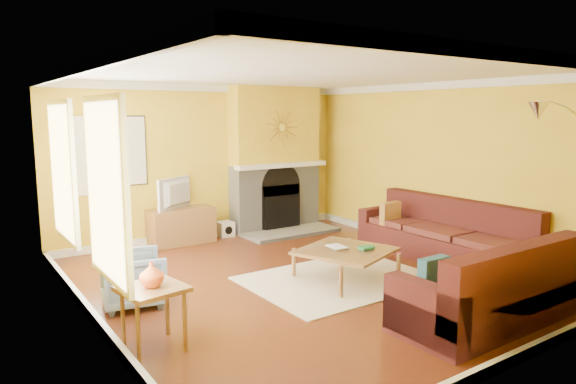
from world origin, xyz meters
TOP-DOWN VIEW (x-y plane):
  - floor at (0.00, 0.00)m, footprint 5.50×6.00m
  - ceiling at (0.00, 0.00)m, footprint 5.50×6.00m
  - wall_back at (0.00, 3.01)m, footprint 5.50×0.02m
  - wall_front at (0.00, -3.01)m, footprint 5.50×0.02m
  - wall_left at (-2.76, 0.00)m, footprint 0.02×6.00m
  - wall_right at (2.76, 0.00)m, footprint 0.02×6.00m
  - baseboard at (0.00, 0.00)m, footprint 5.50×6.00m
  - crown_molding at (0.00, 0.00)m, footprint 5.50×6.00m
  - window_left_near at (-2.72, 1.30)m, footprint 0.06×1.22m
  - window_left_far at (-2.72, -0.60)m, footprint 0.06×1.22m
  - window_back at (-1.90, 2.96)m, footprint 0.82×0.06m
  - wall_art at (-1.25, 2.97)m, footprint 0.34×0.04m
  - fireplace at (1.35, 2.80)m, footprint 1.80×0.40m
  - mantel at (1.35, 2.56)m, footprint 1.92×0.22m
  - hearth at (1.35, 2.25)m, footprint 1.80×0.70m
  - sunburst at (1.35, 2.57)m, footprint 0.70×0.04m
  - rug at (0.35, -0.30)m, footprint 2.40×1.80m
  - sectional_sofa at (1.20, -0.85)m, footprint 3.10×3.70m
  - coffee_table at (0.40, -0.35)m, footprint 1.40×1.40m
  - media_console at (-0.60, 2.75)m, footprint 1.10×0.49m
  - tv at (-0.60, 2.75)m, footprint 0.85×0.58m
  - subwoofer at (0.25, 2.78)m, footprint 0.27×0.27m
  - armchair at (-2.20, 0.35)m, footprint 0.81×0.79m
  - side_table at (-2.40, -0.85)m, footprint 0.63×0.63m
  - vase at (-2.40, -0.85)m, footprint 0.27×0.27m
  - book at (0.24, -0.24)m, footprint 0.23×0.29m
  - arc_lamp at (1.68, -2.55)m, footprint 1.45×0.36m

SIDE VIEW (x-z plane):
  - floor at x=0.00m, z-range -0.02..0.00m
  - rug at x=0.35m, z-range 0.00..0.02m
  - hearth at x=1.35m, z-range 0.00..0.06m
  - baseboard at x=0.00m, z-range 0.00..0.12m
  - subwoofer at x=0.25m, z-range 0.00..0.27m
  - coffee_table at x=0.40m, z-range 0.00..0.43m
  - side_table at x=-2.40m, z-range 0.00..0.60m
  - media_console at x=-0.60m, z-range 0.00..0.60m
  - armchair at x=-2.20m, z-range 0.00..0.63m
  - book at x=0.24m, z-range 0.43..0.46m
  - sectional_sofa at x=1.20m, z-range 0.00..0.90m
  - vase at x=-2.40m, z-range 0.60..0.84m
  - tv at x=-0.60m, z-range 0.60..1.14m
  - arc_lamp at x=1.68m, z-range 0.00..2.30m
  - mantel at x=1.35m, z-range 1.21..1.29m
  - wall_back at x=0.00m, z-range 0.00..2.70m
  - wall_front at x=0.00m, z-range 0.00..2.70m
  - wall_left at x=-2.76m, z-range 0.00..2.70m
  - wall_right at x=2.76m, z-range 0.00..2.70m
  - fireplace at x=1.35m, z-range 0.00..2.70m
  - window_left_near at x=-2.72m, z-range 0.64..2.36m
  - window_left_far at x=-2.72m, z-range 0.64..2.36m
  - window_back at x=-1.90m, z-range 0.94..2.16m
  - wall_art at x=-1.25m, z-range 1.03..2.17m
  - sunburst at x=1.35m, z-range 1.60..2.30m
  - crown_molding at x=0.00m, z-range 2.58..2.70m
  - ceiling at x=0.00m, z-range 2.70..2.72m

